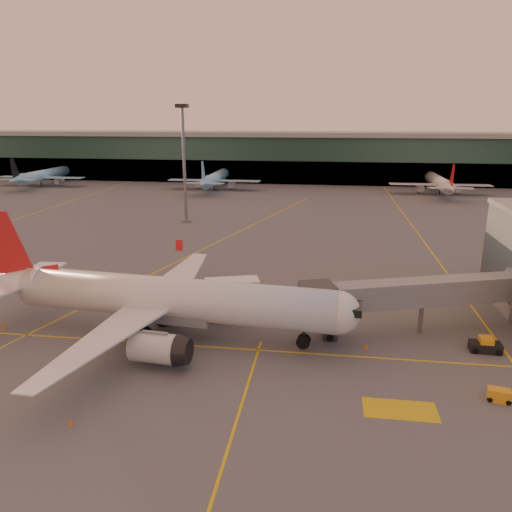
# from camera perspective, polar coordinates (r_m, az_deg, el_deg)

# --- Properties ---
(ground) EXTENTS (600.00, 600.00, 0.00)m
(ground) POSITION_cam_1_polar(r_m,az_deg,el_deg) (48.70, -6.56, -12.87)
(ground) COLOR #4C4F54
(ground) RESTS_ON ground
(taxi_markings) EXTENTS (100.12, 173.00, 0.01)m
(taxi_markings) POSITION_cam_1_polar(r_m,az_deg,el_deg) (90.77, -3.98, 0.90)
(taxi_markings) COLOR gold
(taxi_markings) RESTS_ON ground
(terminal) EXTENTS (400.00, 20.00, 17.60)m
(terminal) POSITION_cam_1_polar(r_m,az_deg,el_deg) (183.94, 4.73, 11.21)
(terminal) COLOR #19382D
(terminal) RESTS_ON ground
(mast_west_near) EXTENTS (2.40, 2.40, 25.60)m
(mast_west_near) POSITION_cam_1_polar(r_m,az_deg,el_deg) (112.05, -8.25, 11.33)
(mast_west_near) COLOR slate
(mast_west_near) RESTS_ON ground
(distant_aircraft_row) EXTENTS (290.00, 34.00, 13.00)m
(distant_aircraft_row) POSITION_cam_1_polar(r_m,az_deg,el_deg) (164.15, -3.28, 7.61)
(distant_aircraft_row) COLOR #8CC9EA
(distant_aircraft_row) RESTS_ON ground
(main_airplane) EXTENTS (43.21, 39.00, 13.04)m
(main_airplane) POSITION_cam_1_polar(r_m,az_deg,el_deg) (54.70, -10.81, -4.87)
(main_airplane) COLOR silver
(main_airplane) RESTS_ON ground
(jet_bridge) EXTENTS (27.59, 11.91, 6.27)m
(jet_bridge) POSITION_cam_1_polar(r_m,az_deg,el_deg) (58.21, 19.86, -4.06)
(jet_bridge) COLOR slate
(jet_bridge) RESTS_ON ground
(catering_truck) EXTENTS (6.74, 4.41, 4.83)m
(catering_truck) POSITION_cam_1_polar(r_m,az_deg,el_deg) (58.82, -2.66, -4.65)
(catering_truck) COLOR #B1192F
(catering_truck) RESTS_ON ground
(gpu_cart) EXTENTS (1.99, 1.40, 1.07)m
(gpu_cart) POSITION_cam_1_polar(r_m,az_deg,el_deg) (48.22, 26.02, -14.11)
(gpu_cart) COLOR orange
(gpu_cart) RESTS_ON ground
(pushback_tug) EXTENTS (3.10, 1.75, 1.57)m
(pushback_tug) POSITION_cam_1_polar(r_m,az_deg,el_deg) (56.65, 24.75, -9.31)
(pushback_tug) COLOR black
(pushback_tug) RESTS_ON ground
(cone_nose) EXTENTS (0.43, 0.43, 0.54)m
(cone_nose) POSITION_cam_1_polar(r_m,az_deg,el_deg) (53.76, 12.48, -9.95)
(cone_nose) COLOR #E65B0C
(cone_nose) RESTS_ON ground
(cone_tail) EXTENTS (0.42, 0.42, 0.53)m
(cone_tail) POSITION_cam_1_polar(r_m,az_deg,el_deg) (63.60, -26.83, -7.22)
(cone_tail) COLOR #E65B0C
(cone_tail) RESTS_ON ground
(cone_wing_right) EXTENTS (0.39, 0.39, 0.49)m
(cone_wing_right) POSITION_cam_1_polar(r_m,az_deg,el_deg) (43.39, -20.44, -17.39)
(cone_wing_right) COLOR #E65B0C
(cone_wing_right) RESTS_ON ground
(cone_wing_left) EXTENTS (0.43, 0.43, 0.55)m
(cone_wing_left) POSITION_cam_1_polar(r_m,az_deg,el_deg) (71.43, -7.28, -3.13)
(cone_wing_left) COLOR #E65B0C
(cone_wing_left) RESTS_ON ground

